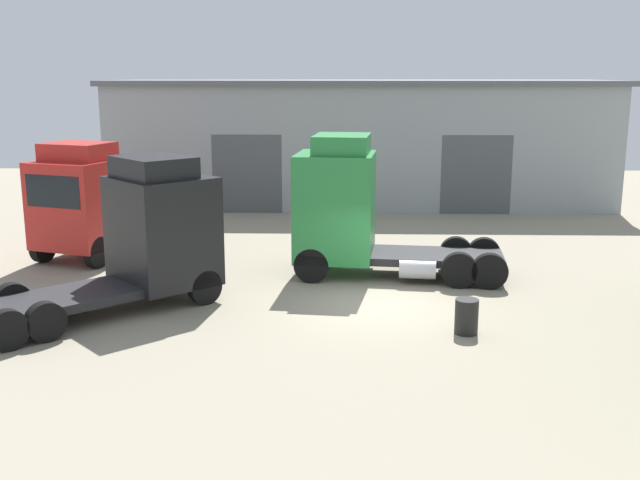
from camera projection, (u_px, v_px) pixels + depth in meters
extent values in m
plane|color=gray|center=(373.00, 306.00, 20.81)|extent=(60.00, 60.00, 0.00)
cube|color=#93999E|center=(360.00, 144.00, 37.31)|extent=(23.74, 7.12, 5.74)
cube|color=#565B60|center=(360.00, 83.00, 36.66)|extent=(24.24, 7.62, 0.25)
cube|color=#4C5156|center=(247.00, 174.00, 34.25)|extent=(3.20, 0.08, 3.60)
cube|color=#4C5156|center=(476.00, 175.00, 33.96)|extent=(3.20, 0.08, 3.60)
cube|color=#28843D|center=(335.00, 206.00, 23.64)|extent=(2.65, 2.74, 3.34)
cube|color=#28843D|center=(342.00, 144.00, 23.19)|extent=(1.89, 2.27, 0.60)
cube|color=black|center=(299.00, 184.00, 23.64)|extent=(0.30, 2.10, 1.20)
cube|color=#232326|center=(437.00, 257.00, 23.55)|extent=(4.27, 2.42, 0.24)
cylinder|color=#B2B2B7|center=(417.00, 270.00, 22.70)|extent=(1.15, 0.67, 0.56)
cylinder|color=black|center=(312.00, 265.00, 23.02)|extent=(1.11, 0.41, 1.08)
cylinder|color=black|center=(321.00, 249.00, 25.14)|extent=(1.11, 0.41, 1.08)
cylinder|color=black|center=(459.00, 270.00, 22.43)|extent=(1.11, 0.41, 1.08)
cylinder|color=black|center=(456.00, 253.00, 24.56)|extent=(1.11, 0.41, 1.08)
cylinder|color=black|center=(490.00, 271.00, 22.31)|extent=(1.11, 0.41, 1.08)
cylinder|color=black|center=(484.00, 254.00, 24.44)|extent=(1.11, 0.41, 1.08)
cube|color=red|center=(78.00, 204.00, 25.35)|extent=(3.13, 3.07, 2.93)
cube|color=red|center=(78.00, 152.00, 25.15)|extent=(2.53, 2.26, 0.60)
cube|color=black|center=(53.00, 192.00, 24.15)|extent=(2.02, 0.74, 1.06)
cube|color=#232326|center=(135.00, 225.00, 28.66)|extent=(3.23, 4.61, 0.24)
cylinder|color=#B2B2B7|center=(149.00, 234.00, 27.81)|extent=(0.88, 1.22, 0.56)
cylinder|color=black|center=(97.00, 252.00, 24.75)|extent=(0.62, 1.10, 1.06)
cylinder|color=black|center=(43.00, 247.00, 25.49)|extent=(0.62, 1.10, 1.06)
cylinder|color=black|center=(170.00, 226.00, 28.95)|extent=(0.62, 1.10, 1.06)
cylinder|color=black|center=(122.00, 222.00, 29.69)|extent=(0.62, 1.10, 1.06)
cylinder|color=black|center=(182.00, 222.00, 29.77)|extent=(0.62, 1.10, 1.06)
cylinder|color=black|center=(135.00, 218.00, 30.51)|extent=(0.62, 1.10, 1.06)
cube|color=black|center=(163.00, 231.00, 20.94)|extent=(3.46, 3.47, 3.04)
cube|color=black|center=(154.00, 167.00, 20.41)|extent=(2.66, 2.68, 0.60)
cube|color=black|center=(198.00, 205.00, 21.56)|extent=(1.50, 1.59, 1.09)
cube|color=#232326|center=(53.00, 301.00, 19.14)|extent=(4.36, 4.27, 0.24)
cylinder|color=#B2B2B7|center=(61.00, 295.00, 20.29)|extent=(1.19, 1.16, 0.56)
cylinder|color=black|center=(164.00, 272.00, 22.46)|extent=(0.92, 0.89, 0.98)
cylinder|color=black|center=(205.00, 287.00, 20.85)|extent=(0.92, 0.89, 0.98)
cylinder|color=black|center=(12.00, 301.00, 19.54)|extent=(0.92, 0.89, 0.98)
cylinder|color=black|center=(45.00, 322.00, 17.93)|extent=(0.92, 0.89, 0.98)
cylinder|color=black|center=(7.00, 330.00, 17.35)|extent=(0.92, 0.89, 0.98)
cylinder|color=black|center=(466.00, 316.00, 18.49)|extent=(0.58, 0.58, 0.88)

